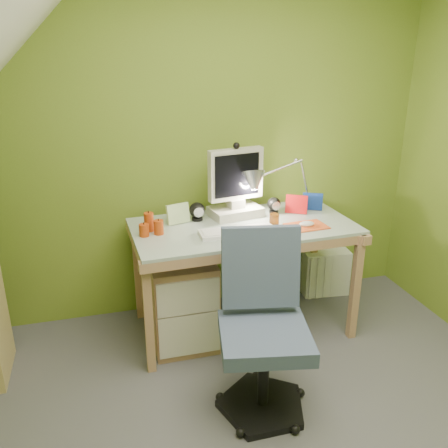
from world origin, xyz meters
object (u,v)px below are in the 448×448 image
object	(u,v)px
task_chair	(265,335)
radiator	(326,273)
monitor	(236,176)
desk_lamp	(299,172)
desk	(243,277)

from	to	relation	value
task_chair	radiator	xyz separation A→B (m)	(0.91, 1.08, -0.29)
monitor	radiator	world-z (taller)	monitor
task_chair	radiator	distance (m)	1.44
desk_lamp	radiator	bearing A→B (deg)	6.71
monitor	radiator	bearing A→B (deg)	-2.94
task_chair	monitor	bearing A→B (deg)	93.32
desk_lamp	radiator	size ratio (longest dim) A/B	1.52
desk	task_chair	distance (m)	0.82
monitor	desk_lamp	bearing A→B (deg)	-10.30
desk	desk_lamp	size ratio (longest dim) A/B	2.62
desk_lamp	radiator	xyz separation A→B (m)	(0.32, 0.10, -0.86)
task_chair	desk_lamp	bearing A→B (deg)	70.32
desk	desk_lamp	distance (m)	0.81
desk_lamp	radiator	distance (m)	0.92
task_chair	radiator	world-z (taller)	task_chair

